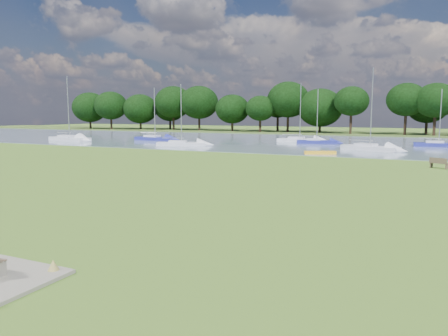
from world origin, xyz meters
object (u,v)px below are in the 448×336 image
at_px(sailboat_2, 316,141).
at_px(sailboat_8, 181,143).
at_px(kayak, 320,153).
at_px(sailboat_6, 69,137).
at_px(sailboat_7, 438,143).
at_px(sailboat_9, 369,146).
at_px(riverbank_bench, 439,163).
at_px(sailboat_3, 299,139).
at_px(sailboat_0, 155,137).

relative_size(sailboat_2, sailboat_8, 0.95).
bearing_deg(kayak, sailboat_2, 81.16).
bearing_deg(sailboat_6, sailboat_7, 21.90).
distance_m(sailboat_7, sailboat_9, 11.52).
relative_size(kayak, sailboat_8, 0.41).
height_order(sailboat_2, sailboat_9, sailboat_9).
distance_m(riverbank_bench, sailboat_9, 16.00).
bearing_deg(sailboat_7, riverbank_bench, -95.17).
xyz_separation_m(kayak, sailboat_7, (11.22, 16.07, 0.28)).
bearing_deg(riverbank_bench, sailboat_3, 150.82).
bearing_deg(sailboat_0, riverbank_bench, -27.04).
distance_m(sailboat_0, sailboat_3, 21.99).
relative_size(kayak, sailboat_2, 0.43).
bearing_deg(sailboat_9, sailboat_0, -164.74).
bearing_deg(sailboat_0, sailboat_8, -41.31).
bearing_deg(sailboat_8, sailboat_6, 153.95).
relative_size(sailboat_7, sailboat_9, 0.78).
xyz_separation_m(sailboat_2, sailboat_9, (7.95, -7.75, 0.02)).
xyz_separation_m(riverbank_bench, sailboat_6, (-50.43, 12.37, 0.14)).
xyz_separation_m(kayak, sailboat_2, (-3.94, 14.84, 0.29)).
relative_size(sailboat_2, sailboat_9, 0.80).
relative_size(kayak, sailboat_7, 0.45).
xyz_separation_m(sailboat_0, sailboat_9, (32.18, -4.17, -0.02)).
relative_size(sailboat_3, sailboat_6, 0.88).
bearing_deg(riverbank_bench, sailboat_0, 179.47).
xyz_separation_m(sailboat_2, sailboat_8, (-14.91, -11.31, -0.02)).
xyz_separation_m(kayak, sailboat_3, (-7.10, 17.57, 0.29)).
bearing_deg(sailboat_0, sailboat_9, -9.00).
xyz_separation_m(sailboat_0, sailboat_7, (39.38, 4.82, -0.04)).
bearing_deg(sailboat_6, sailboat_2, 25.03).
distance_m(kayak, sailboat_7, 19.60).
relative_size(sailboat_8, sailboat_9, 0.85).
xyz_separation_m(riverbank_bench, sailboat_7, (0.28, 23.41, 0.07)).
xyz_separation_m(sailboat_0, sailboat_6, (-11.33, -6.23, 0.03)).
height_order(kayak, sailboat_2, sailboat_2).
relative_size(sailboat_3, sailboat_8, 1.08).
height_order(kayak, sailboat_6, sailboat_6).
distance_m(sailboat_0, sailboat_2, 24.49).
relative_size(sailboat_2, sailboat_6, 0.77).
bearing_deg(sailboat_3, sailboat_0, -168.24).
distance_m(sailboat_7, sailboat_8, 32.58).
distance_m(riverbank_bench, sailboat_6, 51.93).
relative_size(sailboat_6, sailboat_7, 1.35).
distance_m(sailboat_0, sailboat_8, 12.10).
height_order(riverbank_bench, sailboat_8, sailboat_8).
distance_m(sailboat_2, sailboat_3, 4.18).
relative_size(sailboat_3, sailboat_7, 1.19).
bearing_deg(sailboat_7, sailboat_0, -177.51).
height_order(sailboat_2, sailboat_8, sailboat_8).
xyz_separation_m(riverbank_bench, sailboat_9, (-6.92, 14.42, 0.09)).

